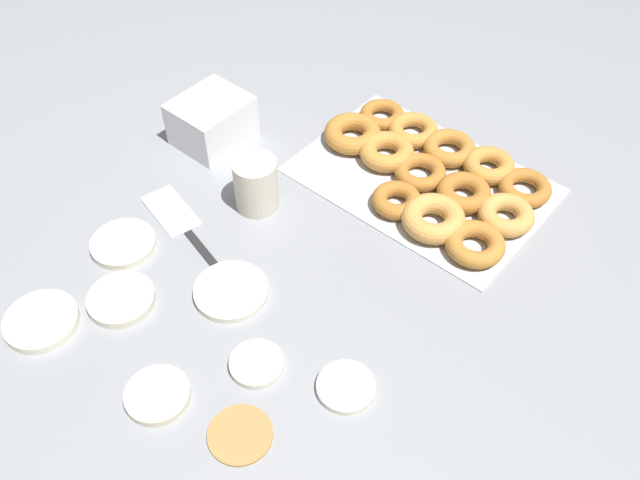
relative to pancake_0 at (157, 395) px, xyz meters
The scene contains 13 objects.
ground_plane 0.21m from the pancake_0, 84.52° to the right, with size 3.00×3.00×0.00m, color gray.
pancake_0 is the anchor object (origin of this frame).
pancake_1 0.19m from the pancake_0, 22.91° to the right, with size 0.11×0.11×0.01m, color beige.
pancake_2 0.26m from the pancake_0, 136.65° to the right, with size 0.08×0.08×0.01m, color silver.
pancake_3 0.23m from the pancake_0, ahead, with size 0.11×0.11×0.02m, color silver.
pancake_4 0.30m from the pancake_0, 29.51° to the right, with size 0.11×0.11×0.01m, color silver.
pancake_5 0.20m from the pancake_0, 74.86° to the right, with size 0.12×0.12×0.01m, color silver.
pancake_6 0.14m from the pancake_0, 118.97° to the right, with size 0.08×0.08×0.01m, color silver.
pancake_7 0.13m from the pancake_0, 164.99° to the right, with size 0.09×0.09×0.01m, color #B27F42.
donut_tray 0.62m from the pancake_0, 93.79° to the right, with size 0.45×0.31×0.04m.
container_stack 0.57m from the pancake_0, 51.58° to the right, with size 0.12×0.14×0.09m.
paper_cup 0.40m from the pancake_0, 66.43° to the right, with size 0.08×0.08×0.10m.
spatula 0.34m from the pancake_0, 46.46° to the right, with size 0.27×0.10×0.01m.
Camera 1 is at (-0.50, 0.42, 0.85)m, focal length 38.00 mm.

